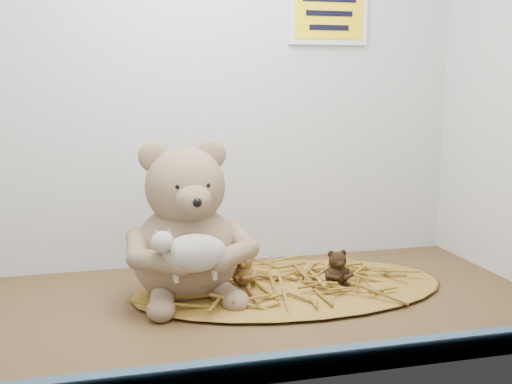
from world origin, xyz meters
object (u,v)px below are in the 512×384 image
object	(u,v)px
toy_lamb	(195,253)
main_teddy	(185,221)
mini_teddy_tan	(244,267)
mini_teddy_brown	(337,266)

from	to	relation	value
toy_lamb	main_teddy	bearing A→B (deg)	90.00
toy_lamb	mini_teddy_tan	bearing A→B (deg)	46.13
mini_teddy_brown	toy_lamb	bearing A→B (deg)	-163.51
mini_teddy_tan	mini_teddy_brown	distance (cm)	18.14
mini_teddy_tan	mini_teddy_brown	xyz separation A→B (cm)	(17.61, -4.38, 0.02)
toy_lamb	mini_teddy_brown	bearing A→B (deg)	14.75
mini_teddy_tan	mini_teddy_brown	size ratio (longest dim) A/B	0.99
mini_teddy_tan	toy_lamb	bearing A→B (deg)	-101.64
toy_lamb	mini_teddy_tan	world-z (taller)	toy_lamb
toy_lamb	mini_teddy_brown	xyz separation A→B (cm)	(29.21, 7.69, -6.78)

